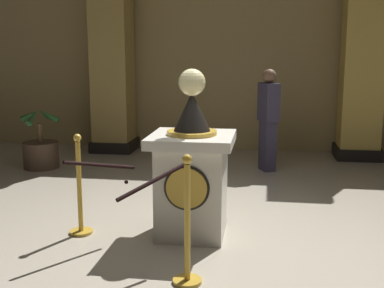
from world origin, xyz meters
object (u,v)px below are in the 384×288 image
Objects in this scene: pedestal_clock at (192,172)px; bystander_guest at (268,118)px; potted_palm_left at (41,151)px; stanchion_far at (187,239)px; stanchion_near at (80,199)px.

pedestal_clock is 3.01m from bystander_guest.
pedestal_clock is 1.72× the size of potted_palm_left.
pedestal_clock reaches higher than stanchion_far.
potted_palm_left is 0.62× the size of bystander_guest.
bystander_guest is (0.75, 2.91, 0.18)m from pedestal_clock.
bystander_guest is (1.89, 3.06, 0.46)m from stanchion_near.
stanchion_far is (0.13, -1.09, -0.27)m from pedestal_clock.
stanchion_near is (-1.14, -0.15, -0.29)m from pedestal_clock.
stanchion_near is at bearing -121.70° from bystander_guest.
stanchion_near is 1.58m from stanchion_far.
stanchion_near is at bearing 143.30° from stanchion_far.
stanchion_near is 0.66× the size of bystander_guest.
stanchion_far reaches higher than potted_palm_left.
pedestal_clock is 3.82m from potted_palm_left.
stanchion_far is (1.26, -0.94, 0.01)m from stanchion_near.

